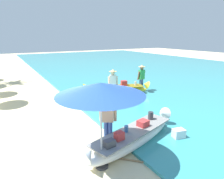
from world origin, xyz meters
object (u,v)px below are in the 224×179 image
person_vendor_assistant (141,77)px  patio_umbrella_large (101,89)px  paddle (131,160)px  boat_white_foreground (133,137)px  boat_yellow_midground (117,90)px  cooler_box (179,135)px  person_vendor_hatted (113,82)px  person_tourist_customer (108,119)px

person_vendor_assistant → patio_umbrella_large: size_ratio=0.74×
paddle → person_vendor_assistant: bearing=49.9°
boat_white_foreground → boat_yellow_midground: size_ratio=1.06×
patio_umbrella_large → paddle: (0.84, -0.18, -2.20)m
patio_umbrella_large → cooler_box: (2.99, -0.00, -2.03)m
boat_yellow_midground → person_vendor_hatted: (-0.63, -0.57, 0.68)m
person_tourist_customer → paddle: person_tourist_customer is taller
patio_umbrella_large → cooler_box: 3.61m
cooler_box → person_vendor_hatted: bearing=97.0°
boat_yellow_midground → paddle: size_ratio=2.70×
person_tourist_customer → person_vendor_assistant: 6.84m
person_vendor_hatted → cooler_box: 5.26m
person_tourist_customer → cooler_box: bearing=-19.0°
paddle → boat_yellow_midground: bearing=62.1°
boat_yellow_midground → paddle: bearing=-117.9°
person_tourist_customer → cooler_box: person_tourist_customer is taller
boat_yellow_midground → person_vendor_assistant: (1.63, -0.27, 0.72)m
boat_white_foreground → boat_yellow_midground: bearing=63.9°
patio_umbrella_large → paddle: bearing=-12.0°
person_vendor_hatted → paddle: (-2.52, -5.37, -0.97)m
boat_white_foreground → paddle: (-0.56, -0.66, -0.28)m
boat_white_foreground → person_tourist_customer: person_tourist_customer is taller
boat_white_foreground → person_vendor_assistant: bearing=49.9°
boat_white_foreground → patio_umbrella_large: 2.42m
person_vendor_hatted → person_vendor_assistant: bearing=7.6°
person_vendor_hatted → patio_umbrella_large: size_ratio=0.72×
boat_white_foreground → patio_umbrella_large: (-1.41, -0.48, 1.91)m
boat_white_foreground → person_vendor_assistant: 6.59m
person_vendor_hatted → paddle: size_ratio=1.17×
patio_umbrella_large → cooler_box: size_ratio=5.98×
boat_yellow_midground → person_vendor_hatted: 1.09m
boat_white_foreground → cooler_box: boat_white_foreground is taller
boat_yellow_midground → cooler_box: 5.85m
person_tourist_customer → patio_umbrella_large: (-0.64, -0.81, 1.24)m
person_vendor_hatted → person_vendor_assistant: size_ratio=0.97×
cooler_box → boat_white_foreground: bearing=174.4°
person_tourist_customer → person_vendor_assistant: (4.98, 4.68, 0.04)m
person_tourist_customer → paddle: bearing=-78.5°
person_vendor_assistant → paddle: 7.48m
boat_white_foreground → paddle: size_ratio=2.86×
boat_yellow_midground → person_tourist_customer: 6.01m
boat_white_foreground → paddle: bearing=-130.6°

